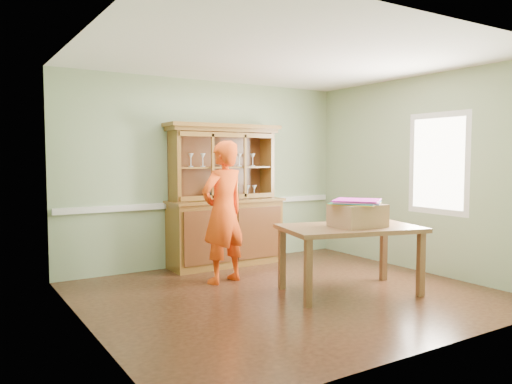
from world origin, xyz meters
TOP-DOWN VIEW (x-y plane):
  - floor at (0.00, 0.00)m, footprint 4.50×4.50m
  - ceiling at (0.00, 0.00)m, footprint 4.50×4.50m
  - wall_back at (0.00, 2.00)m, footprint 4.50×0.00m
  - wall_left at (-2.25, 0.00)m, footprint 0.00×4.00m
  - wall_right at (2.25, 0.00)m, footprint 0.00×4.00m
  - wall_front at (0.00, -2.00)m, footprint 4.50×0.00m
  - chair_rail at (0.00, 1.98)m, footprint 4.41×0.05m
  - framed_map at (-2.23, 0.30)m, footprint 0.03×0.60m
  - window_panel at (2.23, -0.30)m, footprint 0.03×0.96m
  - china_hutch at (0.14, 1.77)m, footprint 1.75×0.58m
  - dining_table at (0.66, -0.33)m, footprint 1.75×1.30m
  - cardboard_box at (0.70, -0.41)m, footprint 0.58×0.48m
  - kite_stack at (0.70, -0.39)m, footprint 0.71×0.71m
  - person at (-0.37, 0.88)m, footprint 0.73×0.57m

SIDE VIEW (x-z plane):
  - floor at x=0.00m, z-range 0.00..0.00m
  - dining_table at x=0.66m, z-range 0.30..1.08m
  - china_hutch at x=0.14m, z-range -0.30..1.76m
  - person at x=-0.37m, z-range 0.00..1.79m
  - chair_rail at x=0.00m, z-range 0.86..0.94m
  - cardboard_box at x=0.70m, z-range 0.78..1.04m
  - kite_stack at x=0.70m, z-range 1.04..1.10m
  - wall_back at x=0.00m, z-range -0.90..3.60m
  - wall_left at x=-2.25m, z-range -0.65..3.35m
  - wall_right at x=2.25m, z-range -0.65..3.35m
  - wall_front at x=0.00m, z-range -0.90..3.60m
  - window_panel at x=2.23m, z-range 0.82..2.18m
  - framed_map at x=-2.23m, z-range 1.32..1.78m
  - ceiling at x=0.00m, z-range 2.70..2.70m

